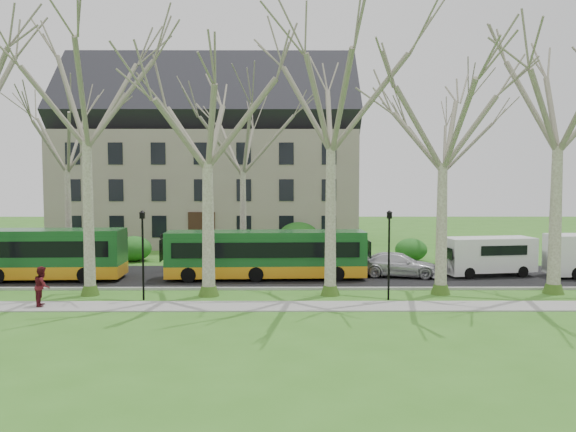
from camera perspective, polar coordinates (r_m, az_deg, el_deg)
The scene contains 14 objects.
ground at distance 28.77m, azimuth -2.17°, elevation -8.09°, with size 120.00×120.00×0.00m, color #3A7722.
sidewalk at distance 26.33m, azimuth -2.36°, elevation -9.15°, with size 70.00×2.00×0.06m, color gray.
road at distance 34.17m, azimuth -1.85°, elevation -6.15°, with size 80.00×8.00×0.06m, color black.
curb at distance 30.23m, azimuth -2.07°, elevation -7.38°, with size 80.00×0.25×0.14m, color #A5A39E.
building at distance 52.65m, azimuth -7.85°, elevation 6.08°, with size 26.50×12.20×16.00m.
tree_row_verge at distance 28.48m, azimuth -2.18°, elevation 5.95°, with size 49.00×7.00×14.00m.
tree_row_far at distance 39.21m, azimuth -3.58°, elevation 3.89°, with size 33.00×7.00×12.00m.
lamp_row at distance 27.36m, azimuth -2.25°, elevation -3.24°, with size 36.22×0.22×4.30m.
hedges at distance 42.80m, azimuth -7.78°, elevation -2.85°, with size 30.60×8.60×2.00m.
bus_lead at distance 36.17m, azimuth -25.84°, elevation -3.49°, with size 12.16×2.53×3.04m, color #164E1F, non-canonical shape.
bus_follow at distance 33.06m, azimuth -2.24°, elevation -3.89°, with size 11.58×2.41×2.90m, color #164E1F, non-canonical shape.
sedan at distance 34.54m, azimuth 11.18°, elevation -4.87°, with size 1.98×4.86×1.41m, color silver.
van_a at distance 36.21m, azimuth 19.72°, elevation -3.90°, with size 5.32×1.94×2.32m, color white, non-canonical shape.
pedestrian_b at distance 28.51m, azimuth -23.69°, elevation -6.53°, with size 0.89×0.69×1.83m, color #501218.
Camera 1 is at (0.99, -28.14, 5.92)m, focal length 35.00 mm.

